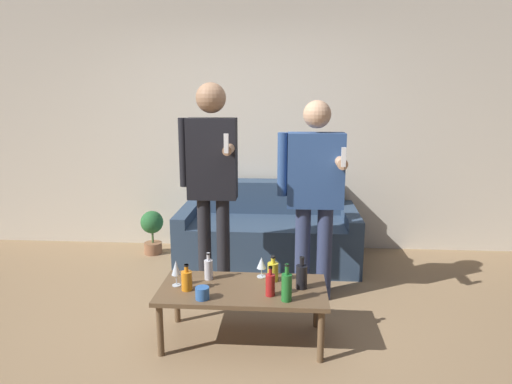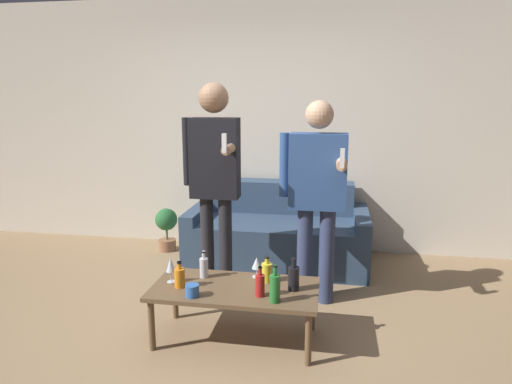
{
  "view_description": "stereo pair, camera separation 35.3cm",
  "coord_description": "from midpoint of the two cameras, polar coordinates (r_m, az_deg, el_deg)",
  "views": [
    {
      "loc": [
        0.46,
        -2.85,
        1.69
      ],
      "look_at": [
        0.21,
        0.6,
        0.95
      ],
      "focal_mm": 32.0,
      "sensor_mm": 36.0,
      "label": 1
    },
    {
      "loc": [
        0.81,
        -2.81,
        1.69
      ],
      "look_at": [
        0.21,
        0.6,
        0.95
      ],
      "focal_mm": 32.0,
      "sensor_mm": 36.0,
      "label": 2
    }
  ],
  "objects": [
    {
      "name": "ground_plane",
      "position": [
        3.36,
        -7.78,
        -18.27
      ],
      "size": [
        16.0,
        16.0,
        0.0
      ],
      "primitive_type": "plane",
      "color": "#997A56"
    },
    {
      "name": "wall_back",
      "position": [
        5.01,
        -3.26,
        8.18
      ],
      "size": [
        8.0,
        0.06,
        2.7
      ],
      "color": "beige",
      "rests_on": "ground_plane"
    },
    {
      "name": "couch",
      "position": [
        4.7,
        -0.62,
        -5.21
      ],
      "size": [
        1.78,
        0.91,
        0.79
      ],
      "color": "#334760",
      "rests_on": "ground_plane"
    },
    {
      "name": "coffee_table",
      "position": [
        3.21,
        -4.88,
        -12.56
      ],
      "size": [
        1.15,
        0.56,
        0.39
      ],
      "color": "brown",
      "rests_on": "ground_plane"
    },
    {
      "name": "bottle_orange",
      "position": [
        3.04,
        -1.58,
        -11.51
      ],
      "size": [
        0.06,
        0.06,
        0.2
      ],
      "color": "#B21E1E",
      "rests_on": "coffee_table"
    },
    {
      "name": "bottle_green",
      "position": [
        3.19,
        -11.86,
        -10.77
      ],
      "size": [
        0.07,
        0.07,
        0.18
      ],
      "color": "orange",
      "rests_on": "coffee_table"
    },
    {
      "name": "bottle_dark",
      "position": [
        3.27,
        -1.0,
        -9.91
      ],
      "size": [
        0.08,
        0.08,
        0.18
      ],
      "color": "yellow",
      "rests_on": "coffee_table"
    },
    {
      "name": "bottle_yellow",
      "position": [
        3.34,
        -9.02,
        -9.51
      ],
      "size": [
        0.06,
        0.06,
        0.2
      ],
      "color": "silver",
      "rests_on": "coffee_table"
    },
    {
      "name": "bottle_red",
      "position": [
        2.97,
        0.39,
        -11.78
      ],
      "size": [
        0.07,
        0.07,
        0.25
      ],
      "color": "#23752D",
      "rests_on": "coffee_table"
    },
    {
      "name": "bottle_clear",
      "position": [
        3.15,
        2.49,
        -10.5
      ],
      "size": [
        0.08,
        0.08,
        0.23
      ],
      "color": "black",
      "rests_on": "coffee_table"
    },
    {
      "name": "wine_glass_near",
      "position": [
        3.26,
        -13.09,
        -9.37
      ],
      "size": [
        0.06,
        0.06,
        0.18
      ],
      "color": "silver",
      "rests_on": "coffee_table"
    },
    {
      "name": "wine_glass_far",
      "position": [
        3.33,
        -2.37,
        -8.97
      ],
      "size": [
        0.07,
        0.07,
        0.15
      ],
      "color": "silver",
      "rests_on": "coffee_table"
    },
    {
      "name": "cup_on_table",
      "position": [
        3.06,
        -10.11,
        -12.4
      ],
      "size": [
        0.09,
        0.09,
        0.08
      ],
      "color": "#3366B2",
      "rests_on": "coffee_table"
    },
    {
      "name": "person_standing_left",
      "position": [
        3.69,
        -8.29,
        2.4
      ],
      "size": [
        0.46,
        0.44,
        1.78
      ],
      "color": "#232328",
      "rests_on": "ground_plane"
    },
    {
      "name": "person_standing_right",
      "position": [
        3.67,
        4.61,
        0.62
      ],
      "size": [
        0.53,
        0.43,
        1.65
      ],
      "color": "navy",
      "rests_on": "ground_plane"
    },
    {
      "name": "potted_plant",
      "position": [
        5.07,
        -14.82,
        -4.43
      ],
      "size": [
        0.24,
        0.24,
        0.47
      ],
      "color": "#936042",
      "rests_on": "ground_plane"
    }
  ]
}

